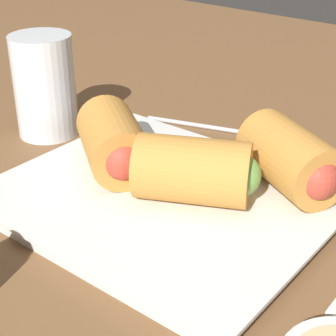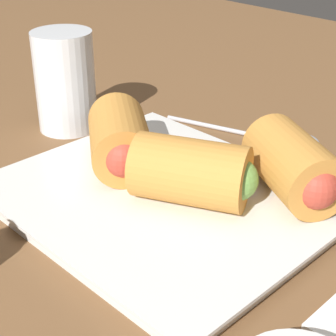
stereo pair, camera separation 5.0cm
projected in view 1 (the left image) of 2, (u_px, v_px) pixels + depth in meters
The scene contains 7 objects.
table_surface at pixel (145, 209), 49.86cm from camera, with size 180.00×140.00×2.00cm.
serving_plate at pixel (168, 198), 48.18cm from camera, with size 27.31×22.98×1.50cm.
roll_front_left at pixel (115, 143), 49.75cm from camera, with size 10.61×9.76×5.43cm.
roll_front_right at pixel (199, 171), 45.20cm from camera, with size 10.62×8.91×5.43cm.
roll_back_left at pixel (294, 160), 46.83cm from camera, with size 10.65×9.19×5.43cm.
spoon at pixel (270, 133), 60.26cm from camera, with size 17.34×6.93×1.40cm.
drinking_glass at pixel (45, 86), 59.40cm from camera, with size 6.51×6.51×10.84cm.
Camera 1 is at (-27.86, 31.84, 27.73)cm, focal length 60.00 mm.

